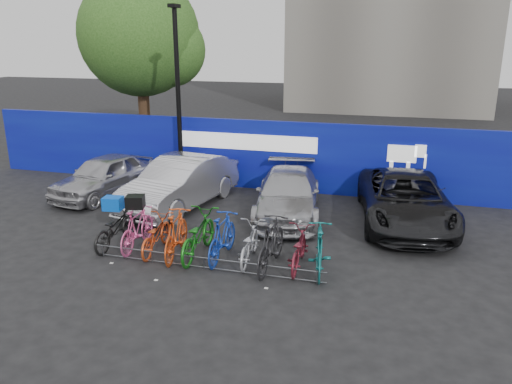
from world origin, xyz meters
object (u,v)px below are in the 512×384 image
at_px(car_1, 180,183).
at_px(bike_7, 271,244).
at_px(car_0, 104,176).
at_px(bike_1, 137,228).
at_px(lamppost, 178,94).
at_px(bike_2, 156,235).
at_px(bike_6, 249,243).
at_px(bike_5, 222,237).
at_px(tree, 145,38).
at_px(bike_0, 115,228).
at_px(car_3, 405,199).
at_px(bike_9, 320,249).
at_px(bike_rack, 204,263).
at_px(bike_8, 298,249).
at_px(bike_3, 176,234).
at_px(car_2, 288,194).
at_px(bike_4, 198,235).

distance_m(car_1, bike_7, 5.15).
distance_m(car_0, bike_1, 4.92).
bearing_deg(lamppost, bike_2, -72.37).
xyz_separation_m(bike_1, bike_2, (0.54, -0.08, -0.08)).
height_order(bike_6, bike_7, bike_7).
relative_size(bike_2, bike_7, 0.86).
xyz_separation_m(bike_1, bike_5, (2.24, -0.02, 0.03)).
distance_m(tree, bike_2, 12.27).
height_order(lamppost, bike_7, lamppost).
distance_m(bike_0, bike_7, 4.09).
distance_m(bike_2, bike_6, 2.35).
bearing_deg(car_3, lamppost, 159.71).
bearing_deg(car_1, bike_9, -24.70).
xyz_separation_m(tree, car_3, (11.14, -6.31, -4.36)).
bearing_deg(bike_rack, tree, 122.45).
bearing_deg(bike_2, bike_6, 178.51).
xyz_separation_m(tree, bike_2, (5.29, -10.06, -4.62)).
bearing_deg(car_3, bike_9, -123.66).
bearing_deg(bike_8, bike_5, -1.04).
xyz_separation_m(lamppost, car_1, (0.86, -2.03, -2.50)).
distance_m(bike_0, bike_2, 1.15).
distance_m(car_1, bike_3, 3.78).
relative_size(bike_rack, bike_2, 3.28).
xyz_separation_m(car_0, bike_2, (3.79, -3.78, -0.23)).
bearing_deg(bike_3, bike_9, 172.71).
relative_size(car_3, bike_8, 2.94).
distance_m(bike_0, bike_5, 2.85).
distance_m(bike_1, bike_2, 0.55).
height_order(car_3, bike_3, car_3).
height_order(bike_0, bike_2, bike_0).
bearing_deg(bike_3, car_3, -152.34).
bearing_deg(bike_3, bike_1, -17.99).
bearing_deg(bike_5, car_0, -34.11).
height_order(lamppost, bike_9, lamppost).
distance_m(bike_7, bike_9, 1.10).
bearing_deg(bike_3, tree, -68.58).
distance_m(car_2, bike_9, 3.89).
relative_size(car_3, bike_4, 2.47).
relative_size(tree, car_1, 1.66).
relative_size(bike_rack, bike_1, 3.16).
xyz_separation_m(bike_7, bike_9, (1.09, 0.09, -0.04)).
distance_m(car_3, bike_3, 6.51).
relative_size(bike_0, bike_1, 1.04).
height_order(bike_4, bike_6, bike_4).
relative_size(bike_0, bike_3, 0.97).
bearing_deg(bike_8, bike_rack, 16.61).
height_order(car_3, bike_5, car_3).
bearing_deg(lamppost, bike_7, -49.88).
relative_size(car_1, bike_6, 2.73).
bearing_deg(bike_2, tree, -66.02).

